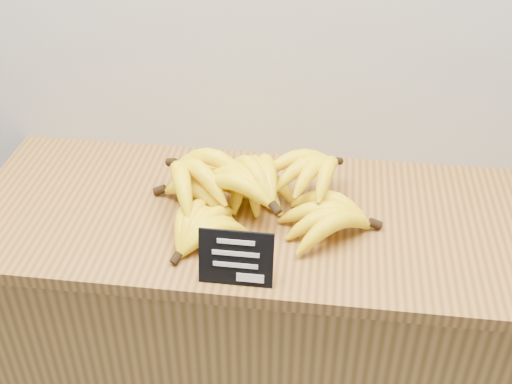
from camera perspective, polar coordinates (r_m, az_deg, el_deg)
name	(u,v)px	position (r m, az deg, el deg)	size (l,w,h in m)	color
counter	(258,353)	(1.78, 0.21, -14.11)	(1.28, 0.50, 0.90)	olive
counter_top	(259,217)	(1.45, 0.25, -2.22)	(1.31, 0.54, 0.03)	olive
chalkboard_sign	(236,258)	(1.24, -1.81, -5.92)	(0.15, 0.01, 0.12)	black
banana_pile	(250,191)	(1.41, -0.50, 0.09)	(0.51, 0.37, 0.13)	#FFE60A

